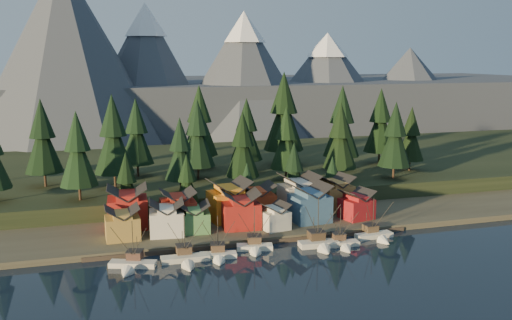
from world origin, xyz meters
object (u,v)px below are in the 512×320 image
object	(u,v)px
boat_1	(186,254)
boat_3	(255,241)
boat_4	(320,237)
house_front_0	(122,222)
boat_0	(131,259)
house_front_1	(167,217)
house_back_1	(178,207)
boat_6	(377,231)
house_back_0	(128,206)
boat_5	(342,239)
boat_2	(218,250)

from	to	relation	value
boat_1	boat_3	size ratio (longest dim) A/B	1.07
boat_4	boat_1	bearing A→B (deg)	-175.95
house_front_0	boat_0	bearing A→B (deg)	-88.74
boat_3	house_front_0	size ratio (longest dim) A/B	1.40
house_front_1	house_back_1	xyz separation A→B (m)	(3.78, 6.16, 0.55)
boat_1	boat_6	world-z (taller)	boat_1
boat_4	boat_6	distance (m)	16.17
boat_6	house_back_0	world-z (taller)	house_back_0
boat_0	house_back_1	bearing A→B (deg)	78.63
boat_5	boat_6	world-z (taller)	boat_6
boat_1	house_back_1	size ratio (longest dim) A/B	1.25
boat_1	house_back_1	distance (m)	23.34
house_back_0	boat_5	bearing A→B (deg)	-24.82
boat_0	boat_5	xyz separation A→B (m)	(49.03, -0.29, -0.09)
boat_3	house_back_1	xyz separation A→B (m)	(-14.65, 19.66, 4.26)
boat_0	boat_1	bearing A→B (deg)	19.76
house_front_0	house_back_0	size ratio (longest dim) A/B	0.75
house_back_1	boat_6	bearing A→B (deg)	-23.64
boat_6	house_back_0	bearing A→B (deg)	154.87
house_back_1	boat_1	bearing A→B (deg)	-95.31
boat_5	boat_0	bearing A→B (deg)	-175.79
boat_4	house_front_0	distance (m)	47.21
boat_0	boat_3	size ratio (longest dim) A/B	0.99
boat_5	house_back_0	size ratio (longest dim) A/B	0.96
boat_4	house_front_1	distance (m)	37.53
boat_2	house_back_1	distance (m)	23.56
boat_4	house_front_0	size ratio (longest dim) A/B	1.59
boat_1	house_front_1	xyz separation A→B (m)	(-1.75, 16.66, 3.90)
house_front_0	house_back_0	world-z (taller)	house_back_0
boat_1	boat_0	bearing A→B (deg)	-178.51
boat_0	house_front_1	bearing A→B (deg)	78.77
boat_2	boat_5	xyz separation A→B (m)	(29.93, -0.59, -0.16)
boat_6	house_back_1	world-z (taller)	house_back_1
boat_2	house_front_1	bearing A→B (deg)	128.55
boat_5	house_back_0	xyz separation A→B (m)	(-47.66, 26.13, 5.18)
boat_0	boat_2	size ratio (longest dim) A/B	1.04
boat_6	house_front_1	size ratio (longest dim) A/B	1.23
boat_6	boat_1	bearing A→B (deg)	179.76
boat_2	boat_5	distance (m)	29.94
boat_1	house_front_0	world-z (taller)	boat_1
boat_3	boat_1	bearing A→B (deg)	-155.42
house_front_1	house_front_0	bearing A→B (deg)	-172.59
boat_5	house_front_0	xyz separation A→B (m)	(-49.61, 16.77, 3.71)
boat_3	house_back_1	bearing A→B (deg)	140.52
house_back_0	boat_2	bearing A→B (deg)	-51.33
boat_3	house_front_0	world-z (taller)	boat_3
boat_1	house_back_0	size ratio (longest dim) A/B	1.11
boat_4	boat_5	xyz separation A→B (m)	(5.23, -0.96, -0.63)
boat_1	boat_5	size ratio (longest dim) A/B	1.16
boat_1	boat_2	distance (m)	7.34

